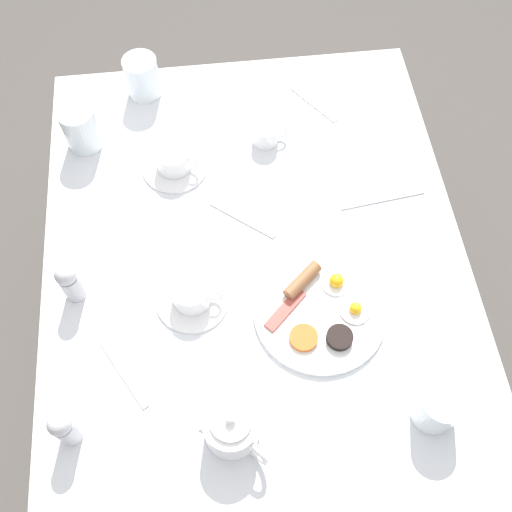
# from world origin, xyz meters

# --- Properties ---
(ground_plane) EXTENTS (8.00, 8.00, 0.00)m
(ground_plane) POSITION_xyz_m (0.00, 0.00, 0.00)
(ground_plane) COLOR #4C4742
(table) EXTENTS (0.91, 1.19, 0.70)m
(table) POSITION_xyz_m (0.00, 0.00, 0.64)
(table) COLOR silver
(table) RESTS_ON ground_plane
(breakfast_plate) EXTENTS (0.27, 0.27, 0.04)m
(breakfast_plate) POSITION_xyz_m (0.12, -0.13, 0.71)
(breakfast_plate) COLOR white
(breakfast_plate) RESTS_ON table
(teapot_near) EXTENTS (0.13, 0.15, 0.11)m
(teapot_near) POSITION_xyz_m (-0.08, -0.36, 0.75)
(teapot_near) COLOR white
(teapot_near) RESTS_ON table
(teacup_with_saucer_left) EXTENTS (0.15, 0.15, 0.06)m
(teacup_with_saucer_left) POSITION_xyz_m (-0.16, 0.27, 0.73)
(teacup_with_saucer_left) COLOR white
(teacup_with_saucer_left) RESTS_ON table
(teacup_with_saucer_right) EXTENTS (0.15, 0.15, 0.06)m
(teacup_with_saucer_right) POSITION_xyz_m (-0.14, -0.08, 0.73)
(teacup_with_saucer_right) COLOR white
(teacup_with_saucer_right) RESTS_ON table
(water_glass_tall) EXTENTS (0.08, 0.08, 0.09)m
(water_glass_tall) POSITION_xyz_m (0.29, -0.36, 0.75)
(water_glass_tall) COLOR white
(water_glass_tall) RESTS_ON table
(water_glass_short) EXTENTS (0.08, 0.08, 0.11)m
(water_glass_short) POSITION_xyz_m (-0.37, 0.37, 0.76)
(water_glass_short) COLOR white
(water_glass_short) RESTS_ON table
(wine_glass_spare) EXTENTS (0.08, 0.08, 0.10)m
(wine_glass_spare) POSITION_xyz_m (-0.22, 0.52, 0.75)
(wine_glass_spare) COLOR white
(wine_glass_spare) RESTS_ON table
(creamer_jug) EXTENTS (0.08, 0.06, 0.05)m
(creamer_jug) POSITION_xyz_m (0.06, 0.32, 0.73)
(creamer_jug) COLOR white
(creamer_jug) RESTS_ON table
(pepper_grinder) EXTENTS (0.04, 0.04, 0.11)m
(pepper_grinder) POSITION_xyz_m (-0.38, -0.33, 0.76)
(pepper_grinder) COLOR #BCBCC1
(pepper_grinder) RESTS_ON table
(salt_grinder) EXTENTS (0.04, 0.04, 0.11)m
(salt_grinder) POSITION_xyz_m (-0.38, -0.04, 0.76)
(salt_grinder) COLOR #BCBCC1
(salt_grinder) RESTS_ON table
(fork_by_plate) EXTENTS (0.14, 0.12, 0.00)m
(fork_by_plate) POSITION_xyz_m (-0.02, 0.11, 0.70)
(fork_by_plate) COLOR silver
(fork_by_plate) RESTS_ON table
(knife_by_plate) EXTENTS (0.20, 0.04, 0.00)m
(knife_by_plate) POSITION_xyz_m (0.30, 0.12, 0.70)
(knife_by_plate) COLOR silver
(knife_by_plate) RESTS_ON table
(spoon_for_tea) EXTENTS (0.10, 0.13, 0.00)m
(spoon_for_tea) POSITION_xyz_m (0.19, 0.43, 0.70)
(spoon_for_tea) COLOR silver
(spoon_for_tea) RESTS_ON table
(fork_spare) EXTENTS (0.10, 0.15, 0.00)m
(fork_spare) POSITION_xyz_m (-0.29, -0.22, 0.70)
(fork_spare) COLOR silver
(fork_spare) RESTS_ON table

